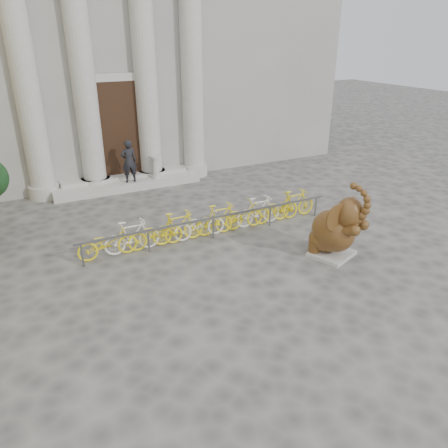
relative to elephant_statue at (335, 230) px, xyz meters
name	(u,v)px	position (x,y,z in m)	size (l,w,h in m)	color
ground	(236,301)	(-3.62, -0.78, -0.84)	(80.00, 80.00, 0.00)	#474442
classical_building	(84,31)	(-3.62, 14.15, 5.15)	(22.00, 10.70, 12.00)	gray
entrance_steps	(128,184)	(-3.62, 8.62, -0.66)	(6.00, 1.20, 0.36)	#A8A59E
elephant_statue	(335,230)	(0.00, 0.00, 0.00)	(1.55, 1.83, 2.30)	#A8A59E
bike_rack	(209,221)	(-2.58, 2.89, -0.34)	(8.38, 0.53, 1.00)	slate
pedestrian	(129,161)	(-3.58, 8.27, 0.38)	(0.63, 0.41, 1.72)	black
balustrade_post	(155,168)	(-2.48, 8.32, -0.04)	(0.38, 0.38, 0.94)	#A8A59E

